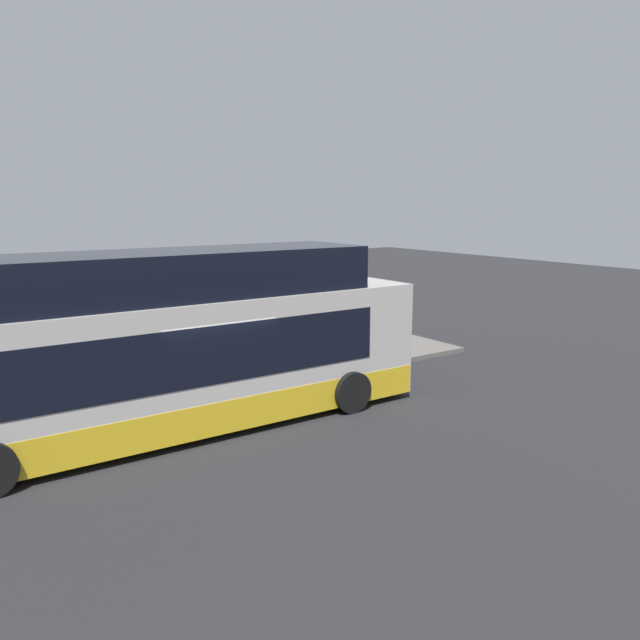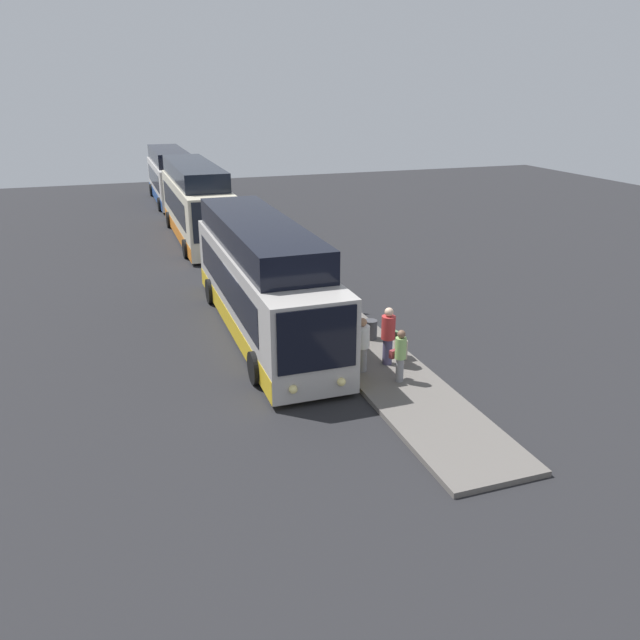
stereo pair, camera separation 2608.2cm
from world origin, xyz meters
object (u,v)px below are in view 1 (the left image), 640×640
bus_lead (161,354)px  sign_post (75,344)px  suitcase (256,354)px  passenger_with_bags (297,342)px  passenger_boarding (274,334)px  trash_bin (204,364)px  passenger_waiting (312,335)px

bus_lead → sign_post: bearing=110.3°
suitcase → passenger_with_bags: bearing=-72.4°
passenger_boarding → passenger_with_bags: bearing=-94.4°
suitcase → trash_bin: bearing=-171.5°
trash_bin → suitcase: bearing=8.5°
passenger_boarding → passenger_waiting: passenger_boarding is taller
bus_lead → trash_bin: (2.35, 3.14, -1.26)m
trash_bin → passenger_waiting: bearing=-8.9°
sign_post → trash_bin: size_ratio=3.42×
passenger_waiting → passenger_with_bags: size_ratio=0.94×
passenger_waiting → suitcase: (-1.49, 0.77, -0.55)m
passenger_boarding → trash_bin: passenger_boarding is taller
passenger_with_bags → sign_post: sign_post is taller
bus_lead → trash_bin: bearing=53.1°
passenger_boarding → suitcase: passenger_boarding is taller
passenger_boarding → sign_post: sign_post is taller
passenger_with_bags → sign_post: 5.77m
passenger_waiting → sign_post: bearing=69.1°
suitcase → trash_bin: suitcase is taller
passenger_boarding → passenger_waiting: size_ratio=1.15×
passenger_with_bags → bus_lead: bearing=128.6°
passenger_waiting → passenger_boarding: bearing=62.2°
passenger_with_bags → trash_bin: bearing=77.0°
bus_lead → suitcase: bus_lead is taller
passenger_waiting → suitcase: size_ratio=1.84×
passenger_with_bags → passenger_waiting: bearing=-37.0°
passenger_with_bags → suitcase: passenger_with_bags is taller
bus_lead → passenger_boarding: bearing=32.7°
passenger_boarding → passenger_with_bags: size_ratio=1.09×
sign_post → passenger_boarding: bearing=-0.6°
bus_lead → sign_post: 3.08m
suitcase → passenger_waiting: bearing=-27.4°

